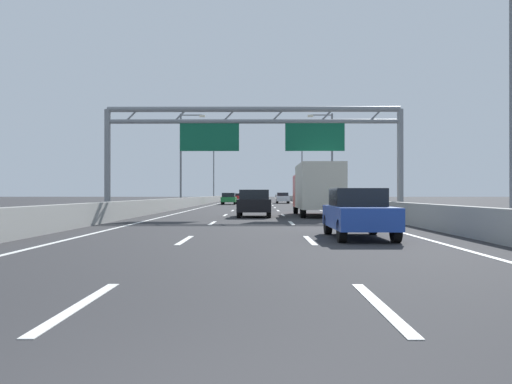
% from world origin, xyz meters
% --- Properties ---
extents(ground_plane, '(260.00, 260.00, 0.00)m').
position_xyz_m(ground_plane, '(0.00, 100.00, 0.00)').
color(ground_plane, '#2D2D30').
extents(lane_dash_left_0, '(0.16, 3.00, 0.01)m').
position_xyz_m(lane_dash_left_0, '(-1.80, 3.50, 0.01)').
color(lane_dash_left_0, white).
rests_on(lane_dash_left_0, ground_plane).
extents(lane_dash_left_1, '(0.16, 3.00, 0.01)m').
position_xyz_m(lane_dash_left_1, '(-1.80, 12.50, 0.01)').
color(lane_dash_left_1, white).
rests_on(lane_dash_left_1, ground_plane).
extents(lane_dash_left_2, '(0.16, 3.00, 0.01)m').
position_xyz_m(lane_dash_left_2, '(-1.80, 21.50, 0.01)').
color(lane_dash_left_2, white).
rests_on(lane_dash_left_2, ground_plane).
extents(lane_dash_left_3, '(0.16, 3.00, 0.01)m').
position_xyz_m(lane_dash_left_3, '(-1.80, 30.50, 0.01)').
color(lane_dash_left_3, white).
rests_on(lane_dash_left_3, ground_plane).
extents(lane_dash_left_4, '(0.16, 3.00, 0.01)m').
position_xyz_m(lane_dash_left_4, '(-1.80, 39.50, 0.01)').
color(lane_dash_left_4, white).
rests_on(lane_dash_left_4, ground_plane).
extents(lane_dash_left_5, '(0.16, 3.00, 0.01)m').
position_xyz_m(lane_dash_left_5, '(-1.80, 48.50, 0.01)').
color(lane_dash_left_5, white).
rests_on(lane_dash_left_5, ground_plane).
extents(lane_dash_left_6, '(0.16, 3.00, 0.01)m').
position_xyz_m(lane_dash_left_6, '(-1.80, 57.50, 0.01)').
color(lane_dash_left_6, white).
rests_on(lane_dash_left_6, ground_plane).
extents(lane_dash_left_7, '(0.16, 3.00, 0.01)m').
position_xyz_m(lane_dash_left_7, '(-1.80, 66.50, 0.01)').
color(lane_dash_left_7, white).
rests_on(lane_dash_left_7, ground_plane).
extents(lane_dash_left_8, '(0.16, 3.00, 0.01)m').
position_xyz_m(lane_dash_left_8, '(-1.80, 75.50, 0.01)').
color(lane_dash_left_8, white).
rests_on(lane_dash_left_8, ground_plane).
extents(lane_dash_left_9, '(0.16, 3.00, 0.01)m').
position_xyz_m(lane_dash_left_9, '(-1.80, 84.50, 0.01)').
color(lane_dash_left_9, white).
rests_on(lane_dash_left_9, ground_plane).
extents(lane_dash_left_10, '(0.16, 3.00, 0.01)m').
position_xyz_m(lane_dash_left_10, '(-1.80, 93.50, 0.01)').
color(lane_dash_left_10, white).
rests_on(lane_dash_left_10, ground_plane).
extents(lane_dash_left_11, '(0.16, 3.00, 0.01)m').
position_xyz_m(lane_dash_left_11, '(-1.80, 102.50, 0.01)').
color(lane_dash_left_11, white).
rests_on(lane_dash_left_11, ground_plane).
extents(lane_dash_left_12, '(0.16, 3.00, 0.01)m').
position_xyz_m(lane_dash_left_12, '(-1.80, 111.50, 0.01)').
color(lane_dash_left_12, white).
rests_on(lane_dash_left_12, ground_plane).
extents(lane_dash_left_13, '(0.16, 3.00, 0.01)m').
position_xyz_m(lane_dash_left_13, '(-1.80, 120.50, 0.01)').
color(lane_dash_left_13, white).
rests_on(lane_dash_left_13, ground_plane).
extents(lane_dash_left_14, '(0.16, 3.00, 0.01)m').
position_xyz_m(lane_dash_left_14, '(-1.80, 129.50, 0.01)').
color(lane_dash_left_14, white).
rests_on(lane_dash_left_14, ground_plane).
extents(lane_dash_left_15, '(0.16, 3.00, 0.01)m').
position_xyz_m(lane_dash_left_15, '(-1.80, 138.50, 0.01)').
color(lane_dash_left_15, white).
rests_on(lane_dash_left_15, ground_plane).
extents(lane_dash_left_16, '(0.16, 3.00, 0.01)m').
position_xyz_m(lane_dash_left_16, '(-1.80, 147.50, 0.01)').
color(lane_dash_left_16, white).
rests_on(lane_dash_left_16, ground_plane).
extents(lane_dash_left_17, '(0.16, 3.00, 0.01)m').
position_xyz_m(lane_dash_left_17, '(-1.80, 156.50, 0.01)').
color(lane_dash_left_17, white).
rests_on(lane_dash_left_17, ground_plane).
extents(lane_dash_right_0, '(0.16, 3.00, 0.01)m').
position_xyz_m(lane_dash_right_0, '(1.80, 3.50, 0.01)').
color(lane_dash_right_0, white).
rests_on(lane_dash_right_0, ground_plane).
extents(lane_dash_right_1, '(0.16, 3.00, 0.01)m').
position_xyz_m(lane_dash_right_1, '(1.80, 12.50, 0.01)').
color(lane_dash_right_1, white).
rests_on(lane_dash_right_1, ground_plane).
extents(lane_dash_right_2, '(0.16, 3.00, 0.01)m').
position_xyz_m(lane_dash_right_2, '(1.80, 21.50, 0.01)').
color(lane_dash_right_2, white).
rests_on(lane_dash_right_2, ground_plane).
extents(lane_dash_right_3, '(0.16, 3.00, 0.01)m').
position_xyz_m(lane_dash_right_3, '(1.80, 30.50, 0.01)').
color(lane_dash_right_3, white).
rests_on(lane_dash_right_3, ground_plane).
extents(lane_dash_right_4, '(0.16, 3.00, 0.01)m').
position_xyz_m(lane_dash_right_4, '(1.80, 39.50, 0.01)').
color(lane_dash_right_4, white).
rests_on(lane_dash_right_4, ground_plane).
extents(lane_dash_right_5, '(0.16, 3.00, 0.01)m').
position_xyz_m(lane_dash_right_5, '(1.80, 48.50, 0.01)').
color(lane_dash_right_5, white).
rests_on(lane_dash_right_5, ground_plane).
extents(lane_dash_right_6, '(0.16, 3.00, 0.01)m').
position_xyz_m(lane_dash_right_6, '(1.80, 57.50, 0.01)').
color(lane_dash_right_6, white).
rests_on(lane_dash_right_6, ground_plane).
extents(lane_dash_right_7, '(0.16, 3.00, 0.01)m').
position_xyz_m(lane_dash_right_7, '(1.80, 66.50, 0.01)').
color(lane_dash_right_7, white).
rests_on(lane_dash_right_7, ground_plane).
extents(lane_dash_right_8, '(0.16, 3.00, 0.01)m').
position_xyz_m(lane_dash_right_8, '(1.80, 75.50, 0.01)').
color(lane_dash_right_8, white).
rests_on(lane_dash_right_8, ground_plane).
extents(lane_dash_right_9, '(0.16, 3.00, 0.01)m').
position_xyz_m(lane_dash_right_9, '(1.80, 84.50, 0.01)').
color(lane_dash_right_9, white).
rests_on(lane_dash_right_9, ground_plane).
extents(lane_dash_right_10, '(0.16, 3.00, 0.01)m').
position_xyz_m(lane_dash_right_10, '(1.80, 93.50, 0.01)').
color(lane_dash_right_10, white).
rests_on(lane_dash_right_10, ground_plane).
extents(lane_dash_right_11, '(0.16, 3.00, 0.01)m').
position_xyz_m(lane_dash_right_11, '(1.80, 102.50, 0.01)').
color(lane_dash_right_11, white).
rests_on(lane_dash_right_11, ground_plane).
extents(lane_dash_right_12, '(0.16, 3.00, 0.01)m').
position_xyz_m(lane_dash_right_12, '(1.80, 111.50, 0.01)').
color(lane_dash_right_12, white).
rests_on(lane_dash_right_12, ground_plane).
extents(lane_dash_right_13, '(0.16, 3.00, 0.01)m').
position_xyz_m(lane_dash_right_13, '(1.80, 120.50, 0.01)').
color(lane_dash_right_13, white).
rests_on(lane_dash_right_13, ground_plane).
extents(lane_dash_right_14, '(0.16, 3.00, 0.01)m').
position_xyz_m(lane_dash_right_14, '(1.80, 129.50, 0.01)').
color(lane_dash_right_14, white).
rests_on(lane_dash_right_14, ground_plane).
extents(lane_dash_right_15, '(0.16, 3.00, 0.01)m').
position_xyz_m(lane_dash_right_15, '(1.80, 138.50, 0.01)').
color(lane_dash_right_15, white).
rests_on(lane_dash_right_15, ground_plane).
extents(lane_dash_right_16, '(0.16, 3.00, 0.01)m').
position_xyz_m(lane_dash_right_16, '(1.80, 147.50, 0.01)').
color(lane_dash_right_16, white).
rests_on(lane_dash_right_16, ground_plane).
extents(lane_dash_right_17, '(0.16, 3.00, 0.01)m').
position_xyz_m(lane_dash_right_17, '(1.80, 156.50, 0.01)').
color(lane_dash_right_17, white).
rests_on(lane_dash_right_17, ground_plane).
extents(edge_line_left, '(0.16, 176.00, 0.01)m').
position_xyz_m(edge_line_left, '(-5.25, 88.00, 0.01)').
color(edge_line_left, white).
rests_on(edge_line_left, ground_plane).
extents(edge_line_right, '(0.16, 176.00, 0.01)m').
position_xyz_m(edge_line_right, '(5.25, 88.00, 0.01)').
color(edge_line_right, white).
rests_on(edge_line_right, ground_plane).
extents(barrier_left, '(0.45, 220.00, 0.95)m').
position_xyz_m(barrier_left, '(-6.90, 110.00, 0.47)').
color(barrier_left, '#9E9E99').
rests_on(barrier_left, ground_plane).
extents(barrier_right, '(0.45, 220.00, 0.95)m').
position_xyz_m(barrier_right, '(6.90, 110.00, 0.47)').
color(barrier_right, '#9E9E99').
rests_on(barrier_right, ground_plane).
extents(sign_gantry, '(17.18, 0.36, 6.36)m').
position_xyz_m(sign_gantry, '(0.11, 27.87, 4.84)').
color(sign_gantry, gray).
rests_on(sign_gantry, ground_plane).
extents(streetlamp_right_near, '(2.58, 0.28, 9.50)m').
position_xyz_m(streetlamp_right_near, '(7.47, 12.66, 5.40)').
color(streetlamp_right_near, slate).
rests_on(streetlamp_right_near, ground_plane).
extents(streetlamp_left_mid, '(2.58, 0.28, 9.50)m').
position_xyz_m(streetlamp_left_mid, '(-7.47, 51.61, 5.40)').
color(streetlamp_left_mid, slate).
rests_on(streetlamp_left_mid, ground_plane).
extents(streetlamp_right_mid, '(2.58, 0.28, 9.50)m').
position_xyz_m(streetlamp_right_mid, '(7.47, 51.61, 5.40)').
color(streetlamp_right_mid, slate).
rests_on(streetlamp_right_mid, ground_plane).
extents(streetlamp_left_far, '(2.58, 0.28, 9.50)m').
position_xyz_m(streetlamp_left_far, '(-7.47, 90.56, 5.40)').
color(streetlamp_left_far, slate).
rests_on(streetlamp_left_far, ground_plane).
extents(streetlamp_right_far, '(2.58, 0.28, 9.50)m').
position_xyz_m(streetlamp_right_far, '(7.47, 90.56, 5.40)').
color(streetlamp_right_far, slate).
rests_on(streetlamp_right_far, ground_plane).
extents(orange_car, '(1.73, 4.50, 1.52)m').
position_xyz_m(orange_car, '(-0.05, 78.68, 0.76)').
color(orange_car, orange).
rests_on(orange_car, ground_plane).
extents(white_car, '(1.74, 4.51, 1.49)m').
position_xyz_m(white_car, '(3.51, 71.49, 0.76)').
color(white_car, silver).
rests_on(white_car, ground_plane).
extents(black_car, '(1.90, 4.11, 1.57)m').
position_xyz_m(black_car, '(0.03, 28.24, 0.80)').
color(black_car, black).
rests_on(black_car, ground_plane).
extents(red_car, '(1.78, 4.37, 1.39)m').
position_xyz_m(red_car, '(-3.66, 102.53, 0.72)').
color(red_car, red).
rests_on(red_car, ground_plane).
extents(blue_car, '(1.70, 4.12, 1.51)m').
position_xyz_m(blue_car, '(3.36, 13.40, 0.77)').
color(blue_car, '#2347AD').
rests_on(blue_car, ground_plane).
extents(green_car, '(1.76, 4.43, 1.44)m').
position_xyz_m(green_car, '(-3.50, 63.70, 0.74)').
color(green_car, '#1E7A38').
rests_on(green_car, ground_plane).
extents(box_truck, '(2.39, 8.46, 3.07)m').
position_xyz_m(box_truck, '(3.82, 29.55, 1.69)').
color(box_truck, '#B21E19').
rests_on(box_truck, ground_plane).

